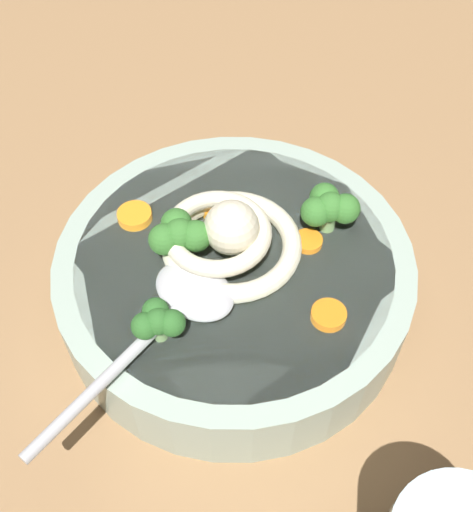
{
  "coord_description": "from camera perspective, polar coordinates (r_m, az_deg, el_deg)",
  "views": [
    {
      "loc": [
        7.79,
        30.53,
        44.0
      ],
      "look_at": [
        -0.18,
        3.51,
        8.6
      ],
      "focal_mm": 43.31,
      "sensor_mm": 36.0,
      "label": 1
    }
  ],
  "objects": [
    {
      "name": "broccoli_floret_beside_chili",
      "position": [
        0.46,
        8.52,
        4.53
      ],
      "size": [
        4.39,
        3.77,
        3.47
      ],
      "color": "#7A9E60",
      "rests_on": "soup_bowl"
    },
    {
      "name": "broccoli_floret_far",
      "position": [
        0.44,
        -5.32,
        2.06
      ],
      "size": [
        4.47,
        3.85,
        3.54
      ],
      "color": "#7A9E60",
      "rests_on": "soup_bowl"
    },
    {
      "name": "table_slab",
      "position": [
        0.53,
        -1.26,
        -1.96
      ],
      "size": [
        115.52,
        115.52,
        3.06
      ],
      "primitive_type": "cube",
      "color": "#936D47",
      "rests_on": "ground"
    },
    {
      "name": "carrot_slice_extra_b",
      "position": [
        0.46,
        6.63,
        1.36
      ],
      "size": [
        2.15,
        2.15,
        0.54
      ],
      "primitive_type": "cylinder",
      "color": "orange",
      "rests_on": "soup_bowl"
    },
    {
      "name": "soup_bowl",
      "position": [
        0.47,
        0.0,
        -2.02
      ],
      "size": [
        26.62,
        26.62,
        5.54
      ],
      "color": "#9EB2A3",
      "rests_on": "table_slab"
    },
    {
      "name": "carrot_slice_extra_a",
      "position": [
        0.42,
        8.51,
        -5.42
      ],
      "size": [
        2.42,
        2.42,
        0.67
      ],
      "primitive_type": "cylinder",
      "color": "orange",
      "rests_on": "soup_bowl"
    },
    {
      "name": "carrot_slice_left",
      "position": [
        0.48,
        -9.39,
        3.7
      ],
      "size": [
        2.66,
        2.66,
        0.69
      ],
      "primitive_type": "cylinder",
      "color": "orange",
      "rests_on": "soup_bowl"
    },
    {
      "name": "noodle_pile",
      "position": [
        0.44,
        -1.07,
        1.67
      ],
      "size": [
        11.29,
        11.07,
        4.54
      ],
      "color": "beige",
      "rests_on": "soup_bowl"
    },
    {
      "name": "carrot_slice_center",
      "position": [
        0.48,
        -1.43,
        4.42
      ],
      "size": [
        2.44,
        2.44,
        0.77
      ],
      "primitive_type": "cylinder",
      "color": "orange",
      "rests_on": "soup_bowl"
    },
    {
      "name": "broccoli_floret_right",
      "position": [
        0.4,
        -7.29,
        -5.94
      ],
      "size": [
        3.53,
        3.03,
        2.79
      ],
      "color": "#7A9E60",
      "rests_on": "soup_bowl"
    },
    {
      "name": "soup_spoon",
      "position": [
        0.42,
        -5.13,
        -4.41
      ],
      "size": [
        15.99,
        12.74,
        1.6
      ],
      "rotation": [
        0.0,
        0.0,
        0.62
      ],
      "color": "#B7B7BC",
      "rests_on": "soup_bowl"
    }
  ]
}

